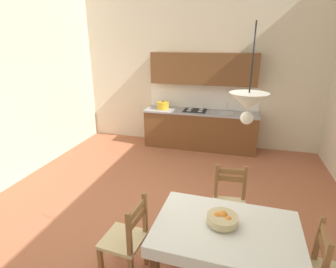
{
  "coord_description": "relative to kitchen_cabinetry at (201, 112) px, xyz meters",
  "views": [
    {
      "loc": [
        0.97,
        -3.06,
        2.42
      ],
      "look_at": [
        -0.03,
        0.63,
        1.09
      ],
      "focal_mm": 28.37,
      "sensor_mm": 36.0,
      "label": 1
    }
  ],
  "objects": [
    {
      "name": "ground_plane",
      "position": [
        -0.13,
        -2.96,
        -0.91
      ],
      "size": [
        6.22,
        7.07,
        0.1
      ],
      "primitive_type": "cube",
      "color": "#A86042"
    },
    {
      "name": "wall_back",
      "position": [
        -0.13,
        0.33,
        1.13
      ],
      "size": [
        6.22,
        0.12,
        3.97
      ],
      "primitive_type": "cube",
      "color": "beige",
      "rests_on": "ground_plane"
    },
    {
      "name": "kitchen_cabinetry",
      "position": [
        0.0,
        0.0,
        0.0
      ],
      "size": [
        2.63,
        0.63,
        2.2
      ],
      "color": "brown",
      "rests_on": "ground_plane"
    },
    {
      "name": "dining_table",
      "position": [
        0.84,
        -3.86,
        -0.23
      ],
      "size": [
        1.4,
        0.98,
        0.75
      ],
      "color": "#56331C",
      "rests_on": "ground_plane"
    },
    {
      "name": "dining_chair_kitchen_side",
      "position": [
        0.84,
        -2.99,
        -0.41
      ],
      "size": [
        0.46,
        0.46,
        0.93
      ],
      "color": "#D1BC89",
      "rests_on": "ground_plane"
    },
    {
      "name": "dining_chair_tv_side",
      "position": [
        -0.18,
        -3.93,
        -0.41
      ],
      "size": [
        0.45,
        0.45,
        0.93
      ],
      "color": "#D1BC89",
      "rests_on": "ground_plane"
    },
    {
      "name": "fruit_bowl",
      "position": [
        0.79,
        -3.82,
        -0.04
      ],
      "size": [
        0.3,
        0.3,
        0.12
      ],
      "color": "tan",
      "rests_on": "dining_table"
    },
    {
      "name": "pendant_lamp",
      "position": [
        0.92,
        -3.8,
        1.1
      ],
      "size": [
        0.32,
        0.32,
        0.8
      ],
      "color": "black"
    }
  ]
}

